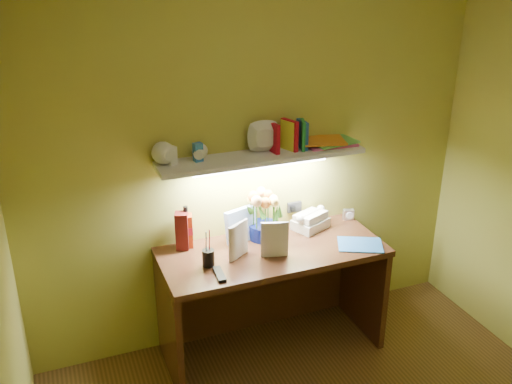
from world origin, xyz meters
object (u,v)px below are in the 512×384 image
desk_clock (348,215)px  whisky_bottle (186,227)px  desk (272,300)px  flower_bouquet (264,213)px  telephone (310,219)px

desk_clock → whisky_bottle: 1.14m
desk → flower_bouquet: bearing=87.4°
flower_bouquet → telephone: flower_bouquet is taller
desk → flower_bouquet: 0.57m
desk → whisky_bottle: (-0.48, 0.23, 0.51)m
telephone → desk_clock: 0.31m
flower_bouquet → whisky_bottle: size_ratio=1.25×
flower_bouquet → desk_clock: 0.66m
desk → whisky_bottle: bearing=154.2°
desk_clock → whisky_bottle: size_ratio=0.27×
telephone → desk: bearing=-176.4°
desk_clock → whisky_bottle: bearing=-163.9°
telephone → whisky_bottle: 0.84m
telephone → desk_clock: telephone is taller
whisky_bottle → desk_clock: bearing=-1.4°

